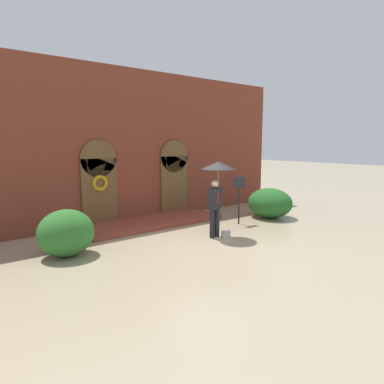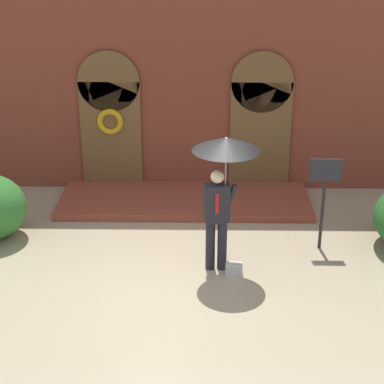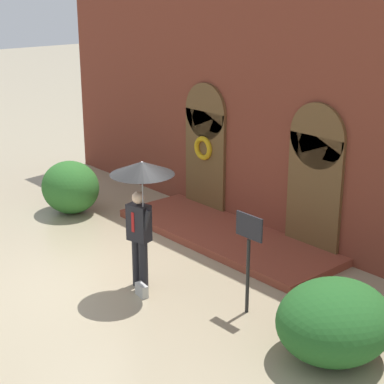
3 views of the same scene
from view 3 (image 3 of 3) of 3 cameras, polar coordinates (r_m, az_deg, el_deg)
The scene contains 7 objects.
ground_plane at distance 11.94m, azimuth -7.78°, elevation -7.86°, with size 80.00×80.00×0.00m, color tan.
building_facade at distance 13.66m, azimuth 6.52°, elevation 7.43°, with size 14.00×2.30×5.60m.
person_with_umbrella at distance 10.88m, azimuth -4.53°, elevation 0.48°, with size 1.10×1.10×2.36m.
handbag at distance 11.31m, azimuth -4.50°, elevation -8.70°, with size 0.28×0.12×0.22m, color #B7B7B2.
sign_post at distance 10.35m, azimuth 5.05°, elevation -4.92°, with size 0.56×0.06×1.72m.
shrub_left at distance 15.29m, azimuth -10.75°, elevation 0.42°, with size 1.44×1.30×1.23m, color #2D6B28.
shrub_right at distance 9.61m, azimuth 12.55°, elevation -11.13°, with size 1.61×1.79×1.17m, color #235B23.
Camera 3 is at (9.07, -5.73, 5.24)m, focal length 60.00 mm.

